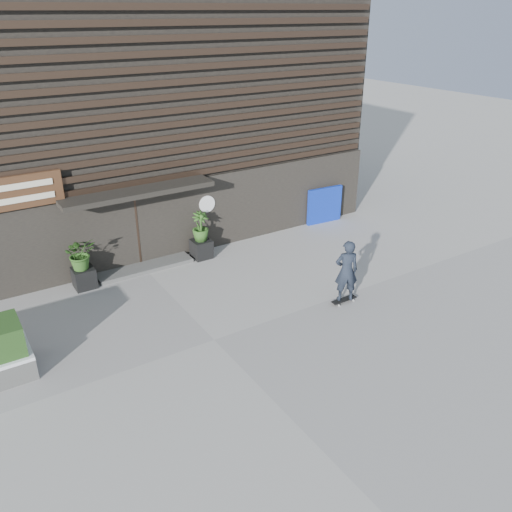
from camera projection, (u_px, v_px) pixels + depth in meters
ground at (214, 340)px, 12.84m from camera, size 80.00×80.00×0.00m
entrance_step at (144, 267)px, 16.33m from camera, size 3.00×0.80×0.12m
planter_pot_left at (84, 278)px, 15.16m from camera, size 0.60×0.60×0.60m
bamboo_left at (80, 253)px, 14.82m from camera, size 0.86×0.75×0.96m
planter_pot_right at (201, 249)px, 16.99m from camera, size 0.60×0.60×0.60m
bamboo_right at (200, 226)px, 16.66m from camera, size 0.54×0.54×0.96m
blue_tarp at (324, 205)px, 19.63m from camera, size 1.46×0.22×1.36m
building at (79, 112)px, 18.74m from camera, size 18.00×11.00×8.00m
skateboarder at (346, 271)px, 14.07m from camera, size 0.78×0.64×1.85m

